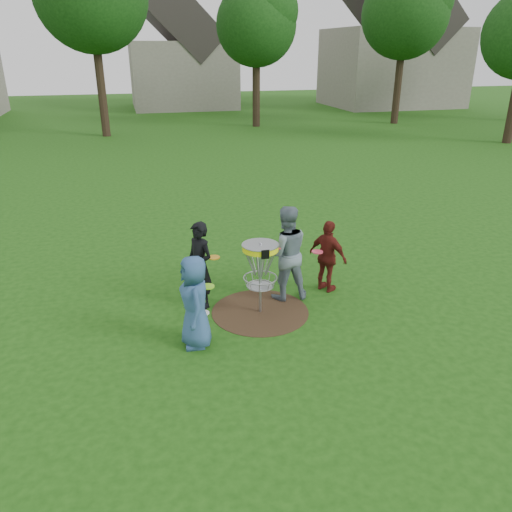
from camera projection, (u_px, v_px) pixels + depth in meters
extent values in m
plane|color=#19470F|center=(260.00, 312.00, 9.24)|extent=(100.00, 100.00, 0.00)
cylinder|color=#47331E|center=(260.00, 312.00, 9.24)|extent=(1.80, 1.80, 0.01)
imported|color=#2F5483|center=(195.00, 302.00, 7.94)|extent=(0.51, 0.77, 1.56)
imported|color=black|center=(200.00, 265.00, 9.16)|extent=(0.65, 0.72, 1.65)
imported|color=slate|center=(285.00, 253.00, 9.45)|extent=(0.94, 0.75, 1.86)
imported|color=maroon|center=(328.00, 257.00, 9.80)|extent=(0.76, 0.91, 1.46)
cylinder|color=white|center=(203.00, 313.00, 9.18)|extent=(0.22, 0.22, 0.02)
cylinder|color=#9EA0A5|center=(260.00, 278.00, 8.98)|extent=(0.05, 0.05, 1.38)
cylinder|color=#FBFF0D|center=(260.00, 248.00, 8.75)|extent=(0.64, 0.64, 0.10)
cylinder|color=#9EA0A5|center=(260.00, 245.00, 8.73)|extent=(0.66, 0.66, 0.01)
cube|color=black|center=(265.00, 255.00, 8.46)|extent=(0.14, 0.02, 0.16)
torus|color=#9EA0A5|center=(260.00, 278.00, 8.97)|extent=(0.62, 0.62, 0.02)
torus|color=#9EA0A5|center=(260.00, 286.00, 9.03)|extent=(0.50, 0.50, 0.02)
cylinder|color=#9EA0A5|center=(260.00, 286.00, 9.04)|extent=(0.44, 0.44, 0.01)
cylinder|color=#81E018|center=(208.00, 286.00, 8.05)|extent=(0.22, 0.22, 0.02)
cylinder|color=#FFA715|center=(214.00, 257.00, 9.03)|extent=(0.22, 0.22, 0.02)
cylinder|color=#DD3A48|center=(277.00, 247.00, 9.16)|extent=(0.22, 0.22, 0.02)
cylinder|color=#FF4360|center=(317.00, 252.00, 9.59)|extent=(0.22, 0.22, 0.02)
cylinder|color=#38281C|center=(102.00, 92.00, 26.83)|extent=(0.46, 0.46, 4.62)
cylinder|color=#38281C|center=(256.00, 95.00, 30.45)|extent=(0.46, 0.46, 3.78)
sphere|color=#164211|center=(256.00, 25.00, 28.96)|extent=(4.68, 4.68, 4.68)
cylinder|color=#38281C|center=(397.00, 89.00, 31.59)|extent=(0.46, 0.46, 4.20)
sphere|color=#164211|center=(405.00, 14.00, 29.93)|extent=(5.20, 5.20, 5.20)
cube|color=gray|center=(182.00, 75.00, 40.21)|extent=(8.00, 7.00, 5.00)
cube|color=#2D2826|center=(180.00, 21.00, 38.69)|extent=(6.11, 7.14, 6.11)
cube|color=gray|center=(392.00, 68.00, 41.34)|extent=(10.00, 8.00, 6.00)
cube|color=#2D2826|center=(398.00, 3.00, 39.49)|extent=(7.64, 8.16, 7.64)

